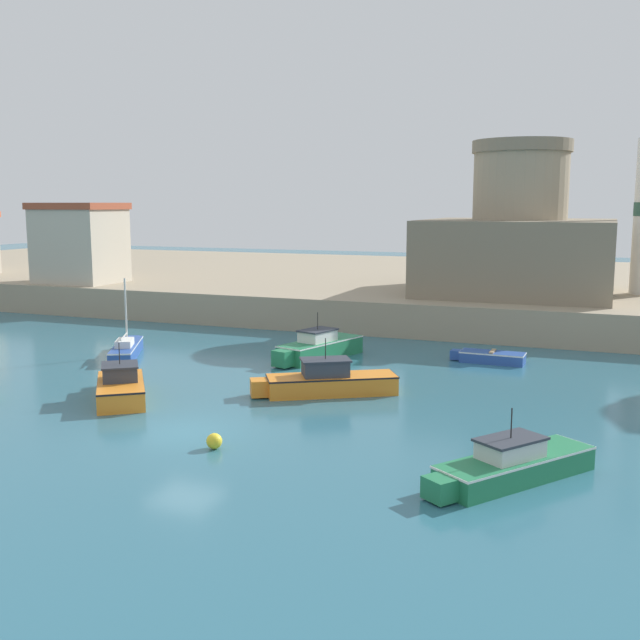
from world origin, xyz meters
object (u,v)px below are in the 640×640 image
(motorboat_green_1, at_px, (512,465))
(motorboat_orange_6, at_px, (121,386))
(harbor_shed_near_wharf, at_px, (80,243))
(motorboat_orange_2, at_px, (327,381))
(fortress, at_px, (518,243))
(sailboat_blue_0, at_px, (126,349))
(dinghy_blue_4, at_px, (490,357))
(mooring_buoy, at_px, (214,441))
(motorboat_green_5, at_px, (319,347))

(motorboat_green_1, height_order, motorboat_orange_6, motorboat_orange_6)
(motorboat_green_1, height_order, harbor_shed_near_wharf, harbor_shed_near_wharf)
(motorboat_orange_2, distance_m, fortress, 23.81)
(sailboat_blue_0, height_order, harbor_shed_near_wharf, harbor_shed_near_wharf)
(motorboat_orange_2, height_order, dinghy_blue_4, motorboat_orange_2)
(motorboat_orange_6, height_order, harbor_shed_near_wharf, harbor_shed_near_wharf)
(sailboat_blue_0, distance_m, mooring_buoy, 16.67)
(motorboat_green_1, relative_size, harbor_shed_near_wharf, 0.92)
(sailboat_blue_0, bearing_deg, motorboat_green_5, 18.52)
(motorboat_orange_2, relative_size, fortress, 0.49)
(motorboat_green_5, bearing_deg, motorboat_orange_2, -65.58)
(sailboat_blue_0, relative_size, mooring_buoy, 10.19)
(motorboat_orange_2, xyz_separation_m, motorboat_green_5, (-3.08, 6.77, 0.04))
(harbor_shed_near_wharf, bearing_deg, motorboat_orange_6, -48.20)
(motorboat_orange_6, bearing_deg, mooring_buoy, -31.71)
(fortress, bearing_deg, mooring_buoy, -101.15)
(dinghy_blue_4, distance_m, motorboat_green_5, 8.92)
(fortress, bearing_deg, sailboat_blue_0, -133.11)
(motorboat_orange_2, distance_m, harbor_shed_near_wharf, 32.33)
(motorboat_green_1, distance_m, mooring_buoy, 9.67)
(motorboat_green_1, height_order, dinghy_blue_4, motorboat_green_1)
(dinghy_blue_4, xyz_separation_m, motorboat_orange_6, (-13.28, -13.08, 0.25))
(sailboat_blue_0, xyz_separation_m, motorboat_orange_6, (5.09, -7.47, 0.13))
(motorboat_green_1, relative_size, mooring_buoy, 10.55)
(sailboat_blue_0, distance_m, motorboat_orange_2, 13.32)
(sailboat_blue_0, distance_m, motorboat_green_5, 10.31)
(motorboat_orange_6, xyz_separation_m, harbor_shed_near_wharf, (-19.10, 21.36, 4.62))
(sailboat_blue_0, bearing_deg, motorboat_orange_2, -15.23)
(motorboat_green_5, xyz_separation_m, fortress, (8.22, 15.95, 4.89))
(sailboat_blue_0, xyz_separation_m, mooring_buoy, (11.90, -11.67, -0.16))
(motorboat_green_1, xyz_separation_m, dinghy_blue_4, (-3.18, 16.65, -0.19))
(motorboat_green_1, distance_m, motorboat_orange_2, 11.51)
(motorboat_green_5, xyz_separation_m, mooring_buoy, (2.13, -14.95, -0.34))
(motorboat_green_1, height_order, fortress, fortress)
(motorboat_green_1, bearing_deg, harbor_shed_near_wharf, 144.96)
(harbor_shed_near_wharf, bearing_deg, sailboat_blue_0, -44.76)
(sailboat_blue_0, relative_size, motorboat_green_5, 0.88)
(sailboat_blue_0, height_order, motorboat_green_1, sailboat_blue_0)
(motorboat_green_5, height_order, motorboat_orange_6, motorboat_green_5)
(dinghy_blue_4, relative_size, harbor_shed_near_wharf, 0.62)
(motorboat_orange_2, distance_m, dinghy_blue_4, 10.66)
(motorboat_green_1, bearing_deg, sailboat_blue_0, 152.88)
(mooring_buoy, bearing_deg, motorboat_green_5, 98.11)
(motorboat_orange_6, xyz_separation_m, mooring_buoy, (6.81, -4.21, -0.29))
(motorboat_orange_6, bearing_deg, motorboat_green_5, 66.46)
(mooring_buoy, bearing_deg, fortress, 78.85)
(motorboat_green_1, xyz_separation_m, motorboat_green_5, (-11.77, 14.31, 0.11))
(dinghy_blue_4, height_order, motorboat_orange_6, motorboat_orange_6)
(motorboat_green_1, distance_m, dinghy_blue_4, 16.95)
(sailboat_blue_0, bearing_deg, motorboat_orange_6, -55.71)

